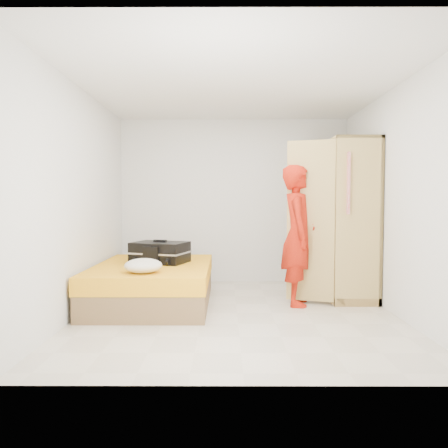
{
  "coord_description": "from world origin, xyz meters",
  "views": [
    {
      "loc": [
        -0.13,
        -5.0,
        1.3
      ],
      "look_at": [
        -0.15,
        0.69,
        1.0
      ],
      "focal_mm": 35.0,
      "sensor_mm": 36.0,
      "label": 1
    }
  ],
  "objects_px": {
    "wardrobe": "(343,223)",
    "round_cushion": "(143,266)",
    "bed": "(153,284)",
    "suitcase": "(160,252)",
    "person": "(298,235)"
  },
  "relations": [
    {
      "from": "wardrobe",
      "to": "round_cushion",
      "type": "height_order",
      "value": "wardrobe"
    },
    {
      "from": "bed",
      "to": "suitcase",
      "type": "bearing_deg",
      "value": 66.29
    },
    {
      "from": "bed",
      "to": "round_cushion",
      "type": "height_order",
      "value": "round_cushion"
    },
    {
      "from": "bed",
      "to": "round_cushion",
      "type": "distance_m",
      "value": 0.74
    },
    {
      "from": "suitcase",
      "to": "bed",
      "type": "bearing_deg",
      "value": -94.97
    },
    {
      "from": "person",
      "to": "suitcase",
      "type": "height_order",
      "value": "person"
    },
    {
      "from": "person",
      "to": "suitcase",
      "type": "bearing_deg",
      "value": 90.45
    },
    {
      "from": "round_cushion",
      "to": "suitcase",
      "type": "bearing_deg",
      "value": 85.51
    },
    {
      "from": "wardrobe",
      "to": "person",
      "type": "bearing_deg",
      "value": -147.82
    },
    {
      "from": "person",
      "to": "wardrobe",
      "type": "bearing_deg",
      "value": -51.06
    },
    {
      "from": "bed",
      "to": "wardrobe",
      "type": "relative_size",
      "value": 0.96
    },
    {
      "from": "wardrobe",
      "to": "person",
      "type": "height_order",
      "value": "wardrobe"
    },
    {
      "from": "person",
      "to": "round_cushion",
      "type": "height_order",
      "value": "person"
    },
    {
      "from": "bed",
      "to": "round_cushion",
      "type": "bearing_deg",
      "value": -90.01
    },
    {
      "from": "wardrobe",
      "to": "suitcase",
      "type": "xyz_separation_m",
      "value": [
        -2.44,
        -0.23,
        -0.37
      ]
    }
  ]
}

